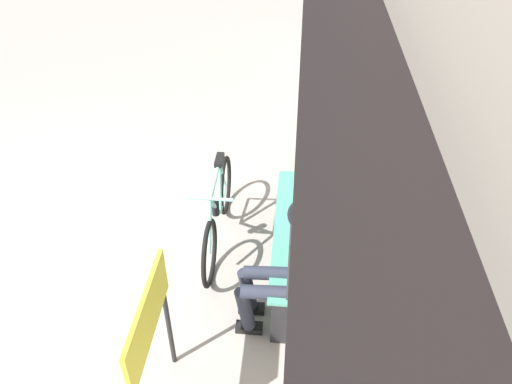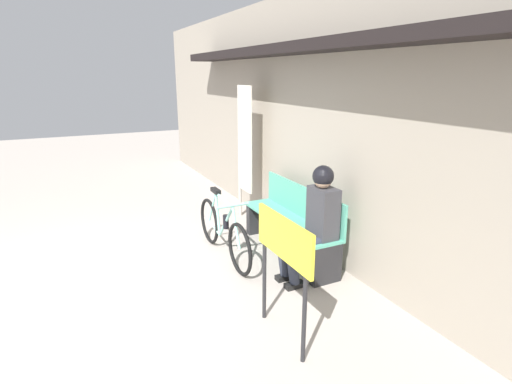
# 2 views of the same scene
# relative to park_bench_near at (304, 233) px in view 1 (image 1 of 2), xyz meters

# --- Properties ---
(ground_plane) EXTENTS (24.00, 24.00, 0.00)m
(ground_plane) POSITION_rel_park_bench_near_xyz_m (-0.24, -2.44, -0.42)
(ground_plane) COLOR #ADA399
(storefront_wall) EXTENTS (12.00, 0.56, 3.20)m
(storefront_wall) POSITION_rel_park_bench_near_xyz_m (-0.24, 0.36, 1.24)
(storefront_wall) COLOR #9E9384
(storefront_wall) RESTS_ON ground_plane
(park_bench_near) EXTENTS (1.73, 0.42, 0.88)m
(park_bench_near) POSITION_rel_park_bench_near_xyz_m (0.00, 0.00, 0.00)
(park_bench_near) COLOR #51A88E
(park_bench_near) RESTS_ON ground_plane
(bicycle) EXTENTS (1.62, 0.40, 0.83)m
(bicycle) POSITION_rel_park_bench_near_xyz_m (-0.29, -0.81, -0.07)
(bicycle) COLOR black
(bicycle) RESTS_ON ground_plane
(person_seated) EXTENTS (0.34, 0.62, 1.29)m
(person_seated) POSITION_rel_park_bench_near_xyz_m (0.65, -0.11, 0.32)
(person_seated) COLOR #2D3342
(person_seated) RESTS_ON ground_plane
(banner_pole) EXTENTS (0.45, 0.05, 2.06)m
(banner_pole) POSITION_rel_park_bench_near_xyz_m (-1.45, 0.00, 0.77)
(banner_pole) COLOR #B7B2A8
(banner_pole) RESTS_ON ground_plane
(signboard) EXTENTS (0.84, 0.04, 1.11)m
(signboard) POSITION_rel_park_bench_near_xyz_m (1.43, -0.96, 0.41)
(signboard) COLOR #232326
(signboard) RESTS_ON ground_plane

